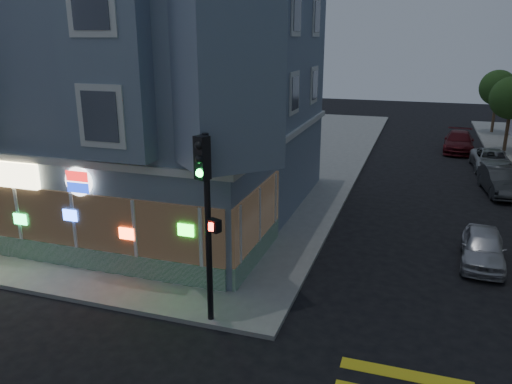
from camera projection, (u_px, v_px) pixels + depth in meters
The scene contains 10 objects.
ground at pixel (140, 363), 12.81m from camera, with size 120.00×120.00×0.00m, color black.
sidewalk_nw at pixel (144, 147), 37.72m from camera, with size 33.00×42.00×0.15m, color gray.
corner_building at pixel (143, 88), 22.87m from camera, with size 14.60×14.60×11.40m.
street_tree_near at pixel (512, 98), 35.17m from camera, with size 3.00×3.00×5.30m.
street_tree_far at pixel (498, 88), 42.42m from camera, with size 3.00×3.00×5.30m.
parked_car_a at pixel (483, 248), 18.29m from camera, with size 1.49×3.71×1.26m, color #B8B9C1.
parked_car_b at pixel (501, 181), 26.52m from camera, with size 1.51×4.33×1.43m, color #313436.
parked_car_c at pixel (459, 142), 36.51m from camera, with size 2.03×4.99×1.45m, color #531218.
parked_car_d at pixel (491, 160), 31.32m from camera, with size 2.15×4.65×1.29m, color #969CA0.
traffic_signal at pixel (206, 200), 13.34m from camera, with size 0.70×0.61×5.47m.
Camera 1 is at (6.28, -9.45, 7.98)m, focal length 35.00 mm.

